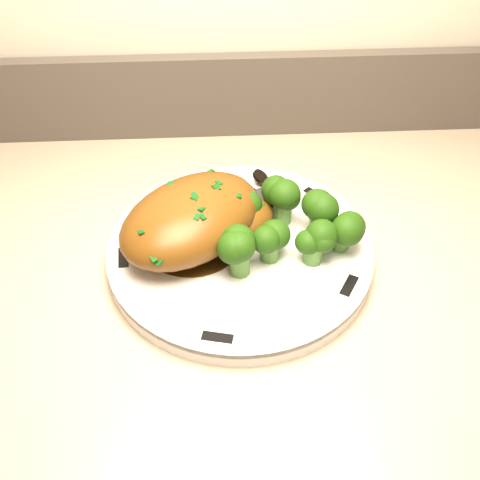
{
  "coord_description": "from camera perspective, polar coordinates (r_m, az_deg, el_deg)",
  "views": [
    {
      "loc": [
        -0.58,
        1.24,
        1.41
      ],
      "look_at": [
        -0.55,
        1.73,
        0.95
      ],
      "focal_mm": 45.0,
      "sensor_mm": 36.0,
      "label": 1
    }
  ],
  "objects": [
    {
      "name": "rim_accent_0",
      "position": [
        0.77,
        -4.32,
        5.52
      ],
      "size": [
        0.03,
        0.02,
        0.0
      ],
      "primitive_type": "cube",
      "rotation": [
        0.0,
        0.0,
        3.55
      ],
      "color": "black",
      "rests_on": "plate"
    },
    {
      "name": "rim_accent_2",
      "position": [
        0.59,
        -2.16,
        -9.23
      ],
      "size": [
        0.03,
        0.02,
        0.0
      ],
      "primitive_type": "cube",
      "rotation": [
        0.0,
        0.0,
        6.06
      ],
      "color": "black",
      "rests_on": "plate"
    },
    {
      "name": "chicken_breast",
      "position": [
        0.66,
        -4.12,
        2.0
      ],
      "size": [
        0.21,
        0.2,
        0.07
      ],
      "rotation": [
        0.0,
        0.0,
        0.72
      ],
      "color": "brown",
      "rests_on": "plate"
    },
    {
      "name": "rim_accent_3",
      "position": [
        0.65,
        10.31,
        -4.3
      ],
      "size": [
        0.03,
        0.03,
        0.0
      ],
      "primitive_type": "cube",
      "rotation": [
        0.0,
        0.0,
        7.32
      ],
      "color": "black",
      "rests_on": "plate"
    },
    {
      "name": "gravy_pool",
      "position": [
        0.69,
        -4.53,
        -0.11
      ],
      "size": [
        0.11,
        0.11,
        0.0
      ],
      "primitive_type": "cylinder",
      "color": "#311E08",
      "rests_on": "plate"
    },
    {
      "name": "rim_accent_4",
      "position": [
        0.75,
        7.15,
        4.27
      ],
      "size": [
        0.03,
        0.03,
        0.0
      ],
      "primitive_type": "cube",
      "rotation": [
        0.0,
        0.0,
        8.57
      ],
      "color": "black",
      "rests_on": "plate"
    },
    {
      "name": "plate",
      "position": [
        0.69,
        0.0,
        -1.21
      ],
      "size": [
        0.4,
        0.4,
        0.02
      ],
      "primitive_type": "cylinder",
      "rotation": [
        0.0,
        0.0,
        0.43
      ],
      "color": "white",
      "rests_on": "counter"
    },
    {
      "name": "broccoli_florets",
      "position": [
        0.66,
        4.62,
        1.24
      ],
      "size": [
        0.15,
        0.11,
        0.05
      ],
      "rotation": [
        0.0,
        0.0,
        -0.04
      ],
      "color": "#5A913D",
      "rests_on": "plate"
    },
    {
      "name": "mushroom_pile",
      "position": [
        0.74,
        0.23,
        4.08
      ],
      "size": [
        0.1,
        0.08,
        0.03
      ],
      "color": "black",
      "rests_on": "plate"
    },
    {
      "name": "rim_accent_1",
      "position": [
        0.68,
        -10.98,
        -1.66
      ],
      "size": [
        0.01,
        0.03,
        0.0
      ],
      "primitive_type": "cube",
      "rotation": [
        0.0,
        0.0,
        4.8
      ],
      "color": "black",
      "rests_on": "plate"
    }
  ]
}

